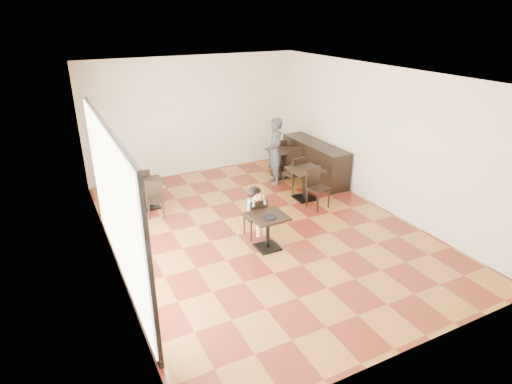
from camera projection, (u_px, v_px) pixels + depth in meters
floor at (262, 229)px, 9.07m from camera, size 6.00×8.00×0.01m
ceiling at (263, 74)px, 7.81m from camera, size 6.00×8.00×0.01m
wall_back at (195, 116)px, 11.72m from camera, size 6.00×0.01×3.20m
wall_front at (417, 252)px, 5.16m from camera, size 6.00×0.01×3.20m
wall_left at (105, 183)px, 7.19m from camera, size 0.01×8.00×3.20m
wall_right at (380, 138)px, 9.69m from camera, size 0.01×8.00×3.20m
storefront_window at (114, 205)px, 6.87m from camera, size 0.04×4.50×2.60m
child_table at (268, 232)px, 8.21m from camera, size 0.67×0.67×0.71m
child_chair at (255, 217)px, 8.63m from camera, size 0.39×0.39×0.86m
child at (255, 212)px, 8.59m from camera, size 0.39×0.54×1.08m
plate at (271, 217)px, 7.98m from camera, size 0.24×0.24×0.01m
pizza_slice at (259, 198)px, 8.28m from camera, size 0.25×0.19×0.06m
adult_patron at (275, 151)px, 11.17m from camera, size 0.54×0.71×1.76m
cafe_table_mid at (305, 184)px, 10.37m from camera, size 0.87×0.87×0.78m
cafe_table_left at (149, 194)px, 9.94m from camera, size 0.76×0.76×0.67m
cafe_table_back at (282, 163)px, 11.78m from camera, size 0.85×0.85×0.77m
chair_mid_a at (293, 174)px, 10.79m from camera, size 0.50×0.50×0.94m
chair_mid_b at (318, 189)px, 9.89m from camera, size 0.50×0.50×0.94m
chair_left_a at (144, 184)px, 10.36m from camera, size 0.43×0.43×0.81m
chair_left_b at (155, 200)px, 9.46m from camera, size 0.43×0.43×0.81m
chair_back_a at (277, 154)px, 12.27m from camera, size 0.49×0.49×0.92m
chair_back_b at (298, 166)px, 11.36m from camera, size 0.49×0.49×0.92m
service_counter at (315, 161)px, 11.61m from camera, size 0.60×2.40×1.00m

